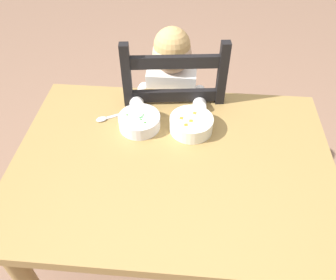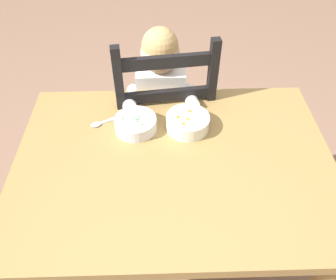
# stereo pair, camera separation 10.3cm
# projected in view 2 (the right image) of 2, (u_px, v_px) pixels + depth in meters

# --- Properties ---
(ground_plane) EXTENTS (8.00, 8.00, 0.00)m
(ground_plane) POSITION_uv_depth(u_px,v_px,m) (172.00, 256.00, 1.74)
(ground_plane) COLOR #8B6752
(dining_table) EXTENTS (1.15, 0.83, 0.72)m
(dining_table) POSITION_uv_depth(u_px,v_px,m) (174.00, 180.00, 1.32)
(dining_table) COLOR #9D7B44
(dining_table) RESTS_ON ground
(dining_chair) EXTENTS (0.47, 0.47, 1.00)m
(dining_chair) POSITION_uv_depth(u_px,v_px,m) (163.00, 124.00, 1.74)
(dining_chair) COLOR black
(dining_chair) RESTS_ON ground
(child_figure) EXTENTS (0.32, 0.31, 0.98)m
(child_figure) POSITION_uv_depth(u_px,v_px,m) (161.00, 98.00, 1.61)
(child_figure) COLOR white
(child_figure) RESTS_ON ground
(bowl_of_peas) EXTENTS (0.16, 0.16, 0.05)m
(bowl_of_peas) POSITION_uv_depth(u_px,v_px,m) (136.00, 124.00, 1.33)
(bowl_of_peas) COLOR white
(bowl_of_peas) RESTS_ON dining_table
(bowl_of_carrots) EXTENTS (0.17, 0.17, 0.06)m
(bowl_of_carrots) POSITION_uv_depth(u_px,v_px,m) (188.00, 122.00, 1.33)
(bowl_of_carrots) COLOR white
(bowl_of_carrots) RESTS_ON dining_table
(spoon) EXTENTS (0.13, 0.08, 0.01)m
(spoon) POSITION_uv_depth(u_px,v_px,m) (101.00, 123.00, 1.37)
(spoon) COLOR silver
(spoon) RESTS_ON dining_table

